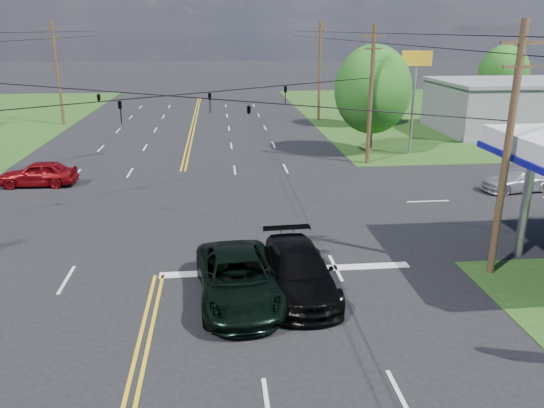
{
  "coord_description": "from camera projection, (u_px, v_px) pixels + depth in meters",
  "views": [
    {
      "loc": [
        2.49,
        -15.07,
        9.14
      ],
      "look_at": [
        4.63,
        6.0,
        2.14
      ],
      "focal_mm": 35.0,
      "sensor_mm": 36.0,
      "label": 1
    }
  ],
  "objects": [
    {
      "name": "ground",
      "position": [
        174.0,
        210.0,
        28.2
      ],
      "size": [
        280.0,
        280.0,
        0.0
      ],
      "primitive_type": "plane",
      "color": "black",
      "rests_on": "ground"
    },
    {
      "name": "grass_ne",
      "position": [
        498.0,
        112.0,
        61.79
      ],
      "size": [
        46.0,
        48.0,
        0.03
      ],
      "primitive_type": "cube",
      "color": "#224616",
      "rests_on": "ground"
    },
    {
      "name": "stop_bar",
      "position": [
        286.0,
        270.0,
        21.12
      ],
      "size": [
        10.0,
        0.5,
        0.02
      ],
      "primitive_type": "cube",
      "color": "silver",
      "rests_on": "ground"
    },
    {
      "name": "retail_ne",
      "position": [
        515.0,
        108.0,
        49.28
      ],
      "size": [
        14.0,
        10.0,
        4.4
      ],
      "primitive_type": "cube",
      "color": "slate",
      "rests_on": "ground"
    },
    {
      "name": "pole_se",
      "position": [
        507.0,
        151.0,
        19.4
      ],
      "size": [
        1.6,
        0.28,
        9.5
      ],
      "color": "#48331E",
      "rests_on": "ground"
    },
    {
      "name": "pole_ne",
      "position": [
        371.0,
        94.0,
        36.41
      ],
      "size": [
        1.6,
        0.28,
        9.5
      ],
      "color": "#48331E",
      "rests_on": "ground"
    },
    {
      "name": "pole_left_far",
      "position": [
        58.0,
        72.0,
        51.77
      ],
      "size": [
        1.6,
        0.28,
        10.0
      ],
      "color": "#48331E",
      "rests_on": "ground"
    },
    {
      "name": "pole_right_far",
      "position": [
        320.0,
        70.0,
        54.27
      ],
      "size": [
        1.6,
        0.28,
        10.0
      ],
      "color": "#48331E",
      "rests_on": "ground"
    },
    {
      "name": "span_wire_signals",
      "position": [
        167.0,
        96.0,
        26.31
      ],
      "size": [
        26.0,
        18.0,
        1.13
      ],
      "color": "black",
      "rests_on": "ground"
    },
    {
      "name": "power_lines",
      "position": [
        160.0,
        42.0,
        23.61
      ],
      "size": [
        26.04,
        100.0,
        0.64
      ],
      "color": "black",
      "rests_on": "ground"
    },
    {
      "name": "tree_right_a",
      "position": [
        373.0,
        90.0,
        39.35
      ],
      "size": [
        5.7,
        5.7,
        8.18
      ],
      "color": "#48331E",
      "rests_on": "ground"
    },
    {
      "name": "tree_right_b",
      "position": [
        363.0,
        83.0,
        51.13
      ],
      "size": [
        4.94,
        4.94,
        7.09
      ],
      "color": "#48331E",
      "rests_on": "ground"
    },
    {
      "name": "tree_far_r",
      "position": [
        504.0,
        73.0,
        58.38
      ],
      "size": [
        5.32,
        5.32,
        7.63
      ],
      "color": "#48331E",
      "rests_on": "ground"
    },
    {
      "name": "pickup_dkgreen",
      "position": [
        238.0,
        279.0,
        18.59
      ],
      "size": [
        3.15,
        6.08,
        1.64
      ],
      "primitive_type": "imported",
      "rotation": [
        0.0,
        0.0,
        0.08
      ],
      "color": "black",
      "rests_on": "ground"
    },
    {
      "name": "suv_black",
      "position": [
        299.0,
        271.0,
        19.18
      ],
      "size": [
        2.53,
        5.7,
        1.63
      ],
      "primitive_type": "imported",
      "rotation": [
        0.0,
        0.0,
        0.05
      ],
      "color": "black",
      "rests_on": "ground"
    },
    {
      "name": "sedan_red",
      "position": [
        39.0,
        174.0,
        32.33
      ],
      "size": [
        4.55,
        1.95,
        1.53
      ],
      "primitive_type": "imported",
      "rotation": [
        0.0,
        0.0,
        -1.6
      ],
      "color": "maroon",
      "rests_on": "ground"
    },
    {
      "name": "sedan_far",
      "position": [
        518.0,
        180.0,
        31.34
      ],
      "size": [
        4.65,
        2.35,
        1.29
      ],
      "primitive_type": "imported",
      "rotation": [
        0.0,
        0.0,
        -1.45
      ],
      "color": "silver",
      "rests_on": "ground"
    },
    {
      "name": "polesign_ne",
      "position": [
        416.0,
        75.0,
        38.8
      ],
      "size": [
        2.1,
        0.89,
        7.74
      ],
      "color": "#A5A5AA",
      "rests_on": "ground"
    }
  ]
}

